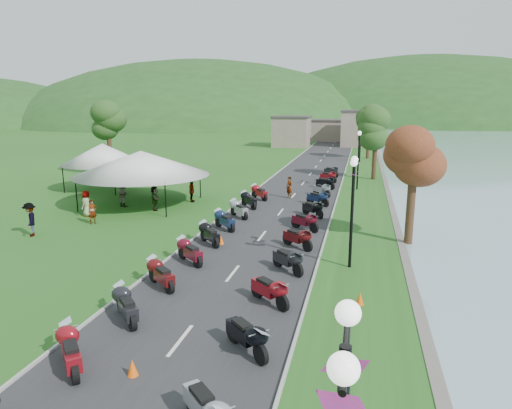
# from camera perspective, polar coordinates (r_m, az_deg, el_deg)

# --- Properties ---
(road) EXTENTS (7.00, 120.00, 0.02)m
(road) POSITION_cam_1_polar(r_m,az_deg,el_deg) (43.23, 5.90, 2.64)
(road) COLOR #2D2D2F
(road) RESTS_ON ground
(hills_backdrop) EXTENTS (360.00, 120.00, 76.00)m
(hills_backdrop) POSITION_cam_1_polar(r_m,az_deg,el_deg) (202.47, 11.84, 10.12)
(hills_backdrop) COLOR #285621
(hills_backdrop) RESTS_ON ground
(far_building) EXTENTS (18.00, 16.00, 5.00)m
(far_building) POSITION_cam_1_polar(r_m,az_deg,el_deg) (87.71, 8.46, 9.17)
(far_building) COLOR gray
(far_building) RESTS_ON ground
(moto_row_left) EXTENTS (2.60, 38.48, 1.10)m
(moto_row_left) POSITION_cam_1_polar(r_m,az_deg,el_deg) (19.11, -11.77, -8.62)
(moto_row_left) COLOR #331411
(moto_row_left) RESTS_ON ground
(moto_row_right) EXTENTS (2.60, 47.90, 1.10)m
(moto_row_right) POSITION_cam_1_polar(r_m,az_deg,el_deg) (25.45, 5.74, -3.07)
(moto_row_right) COLOR #331411
(moto_row_right) RESTS_ON ground
(vendor_tent_main) EXTENTS (6.62, 6.62, 4.00)m
(vendor_tent_main) POSITION_cam_1_polar(r_m,az_deg,el_deg) (34.76, -14.05, 3.25)
(vendor_tent_main) COLOR silver
(vendor_tent_main) RESTS_ON ground
(vendor_tent_side) EXTENTS (4.78, 4.78, 4.00)m
(vendor_tent_side) POSITION_cam_1_polar(r_m,az_deg,el_deg) (42.12, -18.50, 4.54)
(vendor_tent_side) COLOR silver
(vendor_tent_side) RESTS_ON ground
(tree_lakeside) EXTENTS (2.70, 2.70, 7.49)m
(tree_lakeside) POSITION_cam_1_polar(r_m,az_deg,el_deg) (25.16, 19.03, 3.57)
(tree_lakeside) COLOR #2F5720
(tree_lakeside) RESTS_ON ground
(pedestrian_a) EXTENTS (0.64, 0.69, 1.53)m
(pedestrian_a) POSITION_cam_1_polar(r_m,az_deg,el_deg) (30.35, -19.67, -2.27)
(pedestrian_a) COLOR slate
(pedestrian_a) RESTS_ON ground
(pedestrian_b) EXTENTS (1.02, 0.81, 1.84)m
(pedestrian_b) POSITION_cam_1_polar(r_m,az_deg,el_deg) (34.74, -16.20, -0.23)
(pedestrian_b) COLOR slate
(pedestrian_b) RESTS_ON ground
(pedestrian_c) EXTENTS (1.15, 1.31, 1.93)m
(pedestrian_c) POSITION_cam_1_polar(r_m,az_deg,el_deg) (28.93, -26.22, -3.55)
(pedestrian_c) COLOR slate
(pedestrian_c) RESTS_ON ground
(traffic_cone_near) EXTENTS (0.32, 0.32, 0.50)m
(traffic_cone_near) POSITION_cam_1_polar(r_m,az_deg,el_deg) (13.72, -15.19, -19.10)
(traffic_cone_near) COLOR #F2590C
(traffic_cone_near) RESTS_ON ground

